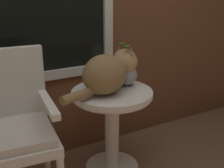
{
  "coord_description": "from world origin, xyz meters",
  "views": [
    {
      "loc": [
        -0.78,
        -1.4,
        1.34
      ],
      "look_at": [
        0.14,
        0.25,
        0.69
      ],
      "focal_mm": 46.51,
      "sensor_mm": 36.0,
      "label": 1
    }
  ],
  "objects_px": {
    "wicker_side_table": "(112,115)",
    "wicker_chair": "(6,123)",
    "cat": "(108,72)",
    "pewter_vase_with_ivy": "(127,73)"
  },
  "relations": [
    {
      "from": "wicker_side_table",
      "to": "wicker_chair",
      "type": "distance_m",
      "value": 0.71
    },
    {
      "from": "wicker_side_table",
      "to": "cat",
      "type": "bearing_deg",
      "value": -166.29
    },
    {
      "from": "pewter_vase_with_ivy",
      "to": "wicker_chair",
      "type": "bearing_deg",
      "value": 179.0
    },
    {
      "from": "cat",
      "to": "pewter_vase_with_ivy",
      "type": "height_order",
      "value": "pewter_vase_with_ivy"
    },
    {
      "from": "cat",
      "to": "pewter_vase_with_ivy",
      "type": "bearing_deg",
      "value": 13.71
    },
    {
      "from": "wicker_chair",
      "to": "pewter_vase_with_ivy",
      "type": "bearing_deg",
      "value": -1.0
    },
    {
      "from": "wicker_side_table",
      "to": "cat",
      "type": "relative_size",
      "value": 1.0
    },
    {
      "from": "wicker_chair",
      "to": "cat",
      "type": "height_order",
      "value": "wicker_chair"
    },
    {
      "from": "wicker_chair",
      "to": "pewter_vase_with_ivy",
      "type": "height_order",
      "value": "wicker_chair"
    },
    {
      "from": "wicker_side_table",
      "to": "pewter_vase_with_ivy",
      "type": "bearing_deg",
      "value": 13.71
    }
  ]
}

